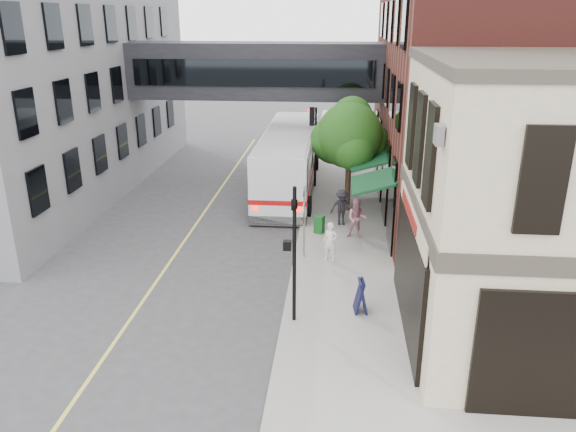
% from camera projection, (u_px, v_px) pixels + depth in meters
% --- Properties ---
extents(ground, '(120.00, 120.00, 0.00)m').
position_uv_depth(ground, '(275.00, 358.00, 16.40)').
color(ground, '#38383A').
rests_on(ground, ground).
extents(sidewalk_main, '(4.00, 60.00, 0.15)m').
position_uv_depth(sidewalk_main, '(343.00, 205.00, 29.31)').
color(sidewalk_main, gray).
rests_on(sidewalk_main, ground).
extents(brick_building, '(13.76, 18.00, 14.00)m').
position_uv_depth(brick_building, '(512.00, 68.00, 27.22)').
color(brick_building, '#59211B').
rests_on(brick_building, ground).
extents(skyway_bridge, '(14.00, 3.18, 3.00)m').
position_uv_depth(skyway_bridge, '(257.00, 70.00, 31.30)').
color(skyway_bridge, black).
rests_on(skyway_bridge, ground).
extents(traffic_signal_near, '(0.44, 0.22, 4.60)m').
position_uv_depth(traffic_signal_near, '(293.00, 239.00, 17.22)').
color(traffic_signal_near, black).
rests_on(traffic_signal_near, sidewalk_main).
extents(traffic_signal_far, '(0.53, 0.28, 4.50)m').
position_uv_depth(traffic_signal_far, '(313.00, 131.00, 31.16)').
color(traffic_signal_far, black).
rests_on(traffic_signal_far, sidewalk_main).
extents(street_sign_pole, '(0.08, 0.75, 3.00)m').
position_uv_depth(street_sign_pole, '(304.00, 216.00, 22.26)').
color(street_sign_pole, gray).
rests_on(street_sign_pole, sidewalk_main).
extents(street_tree, '(3.80, 3.20, 5.60)m').
position_uv_depth(street_tree, '(349.00, 135.00, 27.26)').
color(street_tree, '#382619').
rests_on(street_tree, sidewalk_main).
extents(lane_marking, '(0.12, 40.00, 0.01)m').
position_uv_depth(lane_marking, '(193.00, 229.00, 26.18)').
color(lane_marking, '#D8CC4C').
rests_on(lane_marking, ground).
extents(bus, '(3.04, 12.44, 3.34)m').
position_uv_depth(bus, '(289.00, 158.00, 31.48)').
color(bus, white).
rests_on(bus, ground).
extents(pedestrian_a, '(0.66, 0.52, 1.58)m').
position_uv_depth(pedestrian_a, '(330.00, 242.00, 22.30)').
color(pedestrian_a, white).
rests_on(pedestrian_a, sidewalk_main).
extents(pedestrian_b, '(0.90, 0.71, 1.79)m').
position_uv_depth(pedestrian_b, '(357.00, 218.00, 24.55)').
color(pedestrian_b, '#CA8397').
rests_on(pedestrian_b, sidewalk_main).
extents(pedestrian_c, '(1.20, 0.82, 1.70)m').
position_uv_depth(pedestrian_c, '(342.00, 207.00, 26.08)').
color(pedestrian_c, black).
rests_on(pedestrian_c, sidewalk_main).
extents(newspaper_box, '(0.51, 0.48, 0.81)m').
position_uv_depth(newspaper_box, '(319.00, 224.00, 25.24)').
color(newspaper_box, '#12501B').
rests_on(newspaper_box, sidewalk_main).
extents(sandwich_board, '(0.47, 0.67, 1.13)m').
position_uv_depth(sandwich_board, '(361.00, 296.00, 18.51)').
color(sandwich_board, black).
rests_on(sandwich_board, sidewalk_main).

